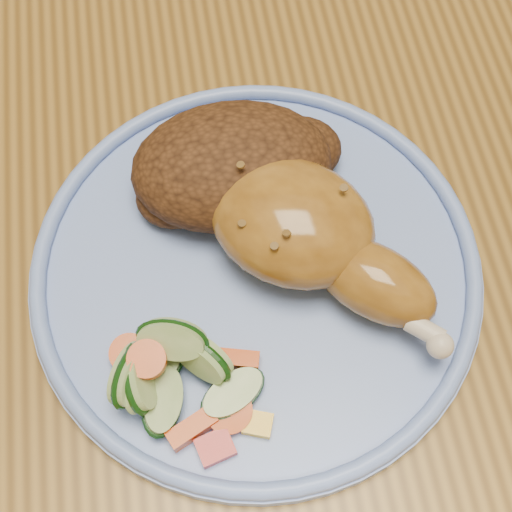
% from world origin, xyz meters
% --- Properties ---
extents(ground, '(4.00, 4.00, 0.00)m').
position_xyz_m(ground, '(0.00, 0.00, 0.00)').
color(ground, brown).
rests_on(ground, ground).
extents(dining_table, '(0.90, 1.40, 0.75)m').
position_xyz_m(dining_table, '(0.00, 0.00, 0.67)').
color(dining_table, olive).
rests_on(dining_table, ground).
extents(plate, '(0.28, 0.28, 0.01)m').
position_xyz_m(plate, '(-0.05, -0.07, 0.76)').
color(plate, '#7190DC').
rests_on(plate, dining_table).
extents(plate_rim, '(0.27, 0.27, 0.01)m').
position_xyz_m(plate_rim, '(-0.05, -0.07, 0.77)').
color(plate_rim, '#7190DC').
rests_on(plate_rim, plate).
extents(chicken_leg, '(0.15, 0.16, 0.05)m').
position_xyz_m(chicken_leg, '(-0.01, -0.06, 0.79)').
color(chicken_leg, '#9A6720').
rests_on(chicken_leg, plate).
extents(rice_pilaf, '(0.13, 0.09, 0.05)m').
position_xyz_m(rice_pilaf, '(-0.05, -0.01, 0.78)').
color(rice_pilaf, '#452711').
rests_on(rice_pilaf, plate).
extents(vegetable_pile, '(0.10, 0.09, 0.05)m').
position_xyz_m(vegetable_pile, '(-0.10, -0.13, 0.78)').
color(vegetable_pile, '#A50A05').
rests_on(vegetable_pile, plate).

